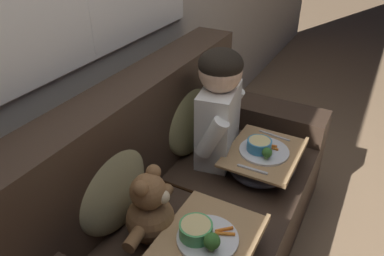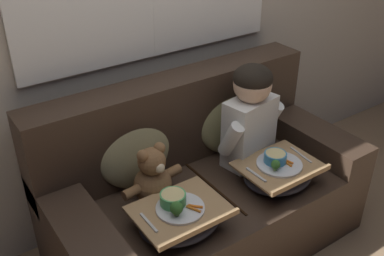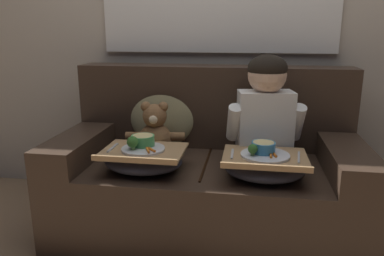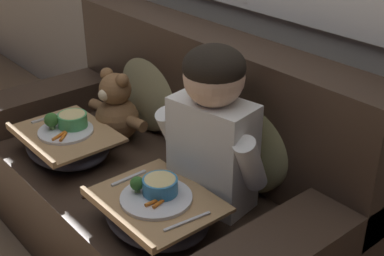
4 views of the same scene
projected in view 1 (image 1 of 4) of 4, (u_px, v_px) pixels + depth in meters
ground_plane at (196, 256)px, 1.96m from camera, size 14.00×14.00×0.00m
couch at (184, 204)px, 1.81m from camera, size 1.69×0.86×0.93m
throw_pillow_behind_child at (185, 114)px, 1.95m from camera, size 0.44×0.21×0.46m
throw_pillow_behind_teddy at (109, 182)px, 1.48m from camera, size 0.42×0.20×0.44m
child_figure at (219, 102)px, 1.81m from camera, size 0.44×0.23×0.59m
teddy_bear at (151, 212)px, 1.44m from camera, size 0.35×0.25×0.32m
lap_tray_child at (263, 160)px, 1.85m from camera, size 0.42×0.34×0.18m
lap_tray_teddy at (207, 248)px, 1.38m from camera, size 0.43×0.33×0.20m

